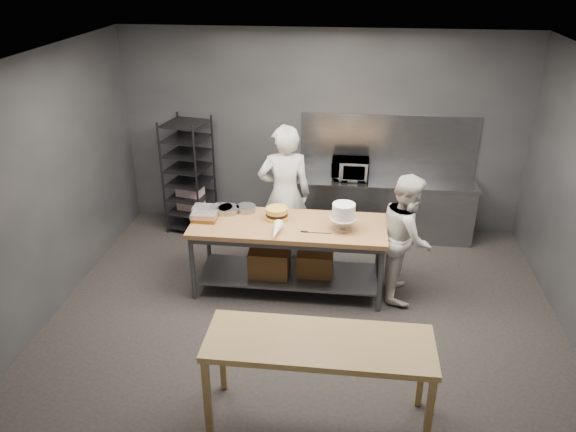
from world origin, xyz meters
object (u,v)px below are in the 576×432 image
at_px(frosted_cake_stand, 344,213).
at_px(microwave, 350,169).
at_px(chef_behind, 285,195).
at_px(near_counter, 319,349).
at_px(speed_rack, 189,176).
at_px(chef_right, 406,237).
at_px(layer_cake, 277,214).
at_px(work_table, 289,248).

bearing_deg(frosted_cake_stand, microwave, 88.38).
distance_m(chef_behind, frosted_cake_stand, 1.16).
relative_size(near_counter, frosted_cake_stand, 5.88).
height_order(speed_rack, chef_right, speed_rack).
xyz_separation_m(near_counter, layer_cake, (-0.69, 2.31, 0.19)).
height_order(near_counter, microwave, microwave).
height_order(near_counter, chef_right, chef_right).
bearing_deg(chef_behind, frosted_cake_stand, 122.16).
relative_size(microwave, frosted_cake_stand, 1.59).
relative_size(chef_right, layer_cake, 5.85).
bearing_deg(work_table, layer_cake, 148.66).
distance_m(near_counter, speed_rack, 4.39).
distance_m(near_counter, chef_right, 2.43).
height_order(chef_behind, microwave, chef_behind).
height_order(near_counter, frosted_cake_stand, frosted_cake_stand).
relative_size(work_table, chef_behind, 1.23).
distance_m(near_counter, chef_behind, 3.03).
relative_size(microwave, layer_cake, 1.97).
relative_size(near_counter, microwave, 3.69).
bearing_deg(chef_right, work_table, 94.10).
xyz_separation_m(chef_behind, frosted_cake_stand, (0.81, -0.82, 0.16)).
bearing_deg(chef_right, layer_cake, 90.44).
height_order(work_table, chef_behind, chef_behind).
bearing_deg(layer_cake, speed_rack, 136.53).
distance_m(chef_right, layer_cake, 1.61).
height_order(speed_rack, layer_cake, speed_rack).
relative_size(chef_behind, microwave, 3.61).
xyz_separation_m(frosted_cake_stand, layer_cake, (-0.83, 0.18, -0.14)).
distance_m(microwave, frosted_cake_stand, 1.74).
bearing_deg(layer_cake, frosted_cake_stand, -12.43).
bearing_deg(layer_cake, chef_right, -1.89).
bearing_deg(frosted_cake_stand, layer_cake, 167.57).
relative_size(chef_right, microwave, 2.96).
bearing_deg(chef_right, microwave, 26.67).
distance_m(chef_behind, microwave, 1.25).
bearing_deg(frosted_cake_stand, work_table, 172.74).
height_order(chef_behind, layer_cake, chef_behind).
xyz_separation_m(work_table, microwave, (0.72, 1.65, 0.48)).
xyz_separation_m(chef_right, frosted_cake_stand, (-0.77, -0.13, 0.34)).
height_order(microwave, frosted_cake_stand, frosted_cake_stand).
bearing_deg(speed_rack, layer_cake, -43.47).
distance_m(work_table, speed_rack, 2.34).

